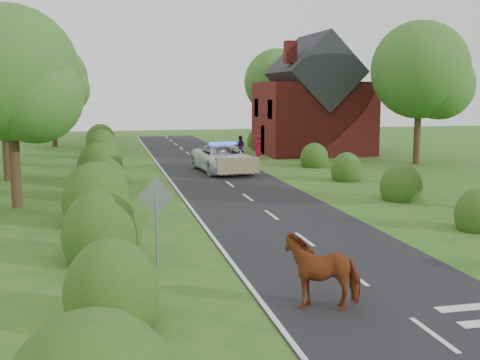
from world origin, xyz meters
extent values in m
plane|color=#2B5A21|center=(0.00, 0.00, 0.00)|extent=(120.00, 120.00, 0.00)
cube|color=black|center=(0.00, 15.00, 0.01)|extent=(6.00, 70.00, 0.02)
cube|color=white|center=(0.00, -4.00, 0.03)|extent=(0.12, 1.80, 0.01)
cube|color=white|center=(0.00, 0.00, 0.03)|extent=(0.12, 1.80, 0.01)
cube|color=white|center=(0.00, 4.00, 0.03)|extent=(0.12, 1.80, 0.01)
cube|color=white|center=(0.00, 8.00, 0.03)|extent=(0.12, 1.80, 0.01)
cube|color=white|center=(0.00, 12.00, 0.03)|extent=(0.12, 1.80, 0.01)
cube|color=white|center=(0.00, 16.00, 0.03)|extent=(0.12, 1.80, 0.01)
cube|color=white|center=(0.00, 20.00, 0.03)|extent=(0.12, 1.80, 0.01)
cube|color=white|center=(0.00, 24.00, 0.03)|extent=(0.12, 1.80, 0.01)
cube|color=white|center=(0.00, 28.00, 0.03)|extent=(0.12, 1.80, 0.01)
cube|color=white|center=(0.00, 32.00, 0.03)|extent=(0.12, 1.80, 0.01)
cube|color=white|center=(0.00, 36.00, 0.03)|extent=(0.12, 1.80, 0.01)
cube|color=white|center=(0.00, 40.00, 0.03)|extent=(0.12, 1.80, 0.01)
cube|color=white|center=(0.00, 44.00, 0.03)|extent=(0.12, 1.80, 0.01)
cube|color=white|center=(0.00, 48.00, 0.03)|extent=(0.12, 1.80, 0.01)
cube|color=white|center=(-2.90, 15.00, 0.03)|extent=(0.12, 70.00, 0.01)
cube|color=white|center=(1.40, -2.80, 0.03)|extent=(1.20, 0.35, 0.01)
ellipsoid|color=#214B1F|center=(-6.30, -2.00, 0.66)|extent=(2.00, 2.10, 2.40)
ellipsoid|color=#214B1F|center=(-6.50, 3.00, 0.74)|extent=(2.30, 2.41, 2.70)
ellipsoid|color=#214B1F|center=(-6.70, 8.00, 0.83)|extent=(2.50, 2.62, 3.00)
ellipsoid|color=#214B1F|center=(-6.40, 13.00, 0.69)|extent=(2.10, 2.20, 2.50)
ellipsoid|color=#214B1F|center=(-6.60, 18.00, 0.77)|extent=(2.40, 2.52, 2.80)
ellipsoid|color=#214B1F|center=(-6.30, 24.00, 0.72)|extent=(2.20, 2.31, 2.60)
ellipsoid|color=#214B1F|center=(-6.50, 30.00, 0.74)|extent=(2.30, 2.41, 2.70)
ellipsoid|color=#214B1F|center=(-6.60, 36.00, 0.77)|extent=(2.40, 2.52, 2.80)
ellipsoid|color=#214B1F|center=(6.40, 4.00, 0.52)|extent=(1.60, 1.68, 1.90)
ellipsoid|color=#214B1F|center=(6.60, 10.00, 0.58)|extent=(1.90, 2.00, 2.10)
ellipsoid|color=#214B1F|center=(6.50, 16.00, 0.55)|extent=(1.70, 1.78, 2.00)
ellipsoid|color=#214B1F|center=(6.80, 22.00, 0.55)|extent=(1.80, 1.89, 2.00)
ellipsoid|color=#214B1F|center=(6.60, 36.00, 0.55)|extent=(1.70, 1.78, 2.00)
cylinder|color=#332316|center=(-10.00, 12.00, 1.98)|extent=(0.44, 0.44, 3.96)
sphere|color=#385D21|center=(-10.00, 12.00, 5.58)|extent=(5.60, 5.60, 5.60)
sphere|color=#3D832E|center=(-9.02, 11.44, 4.68)|extent=(3.92, 3.92, 3.92)
cylinder|color=#332316|center=(-11.50, 20.00, 1.87)|extent=(0.44, 0.44, 3.74)
sphere|color=#385D21|center=(-11.50, 20.00, 5.27)|extent=(5.60, 5.60, 5.60)
sphere|color=#3D832E|center=(-10.52, 19.44, 4.42)|extent=(3.92, 3.92, 3.92)
cylinder|color=#332316|center=(-13.00, 30.00, 2.42)|extent=(0.44, 0.44, 4.84)
sphere|color=#385D21|center=(-13.00, 30.00, 6.82)|extent=(6.80, 6.80, 6.80)
sphere|color=#3D832E|center=(-11.81, 29.32, 5.72)|extent=(4.76, 4.76, 4.76)
cylinder|color=#332316|center=(-10.50, 40.00, 2.09)|extent=(0.44, 0.44, 4.18)
sphere|color=#385D21|center=(-10.50, 40.00, 5.89)|extent=(6.00, 6.00, 6.00)
sphere|color=#3D832E|center=(-9.45, 39.40, 4.94)|extent=(4.20, 4.20, 4.20)
cylinder|color=#332316|center=(14.00, 22.00, 2.20)|extent=(0.44, 0.44, 4.40)
sphere|color=#385D21|center=(14.00, 22.00, 6.20)|extent=(6.40, 6.40, 6.40)
sphere|color=#3D832E|center=(15.12, 21.36, 5.20)|extent=(4.48, 4.48, 4.48)
cylinder|color=#332316|center=(9.00, 38.00, 1.98)|extent=(0.44, 0.44, 3.96)
sphere|color=#385D21|center=(9.00, 38.00, 5.58)|extent=(6.00, 6.00, 6.00)
sphere|color=#3D832E|center=(10.05, 37.40, 4.68)|extent=(4.20, 4.20, 4.20)
cylinder|color=gray|center=(-5.00, 2.00, 1.10)|extent=(0.08, 0.08, 2.20)
cube|color=gray|center=(-5.00, 2.00, 2.00)|extent=(1.06, 0.04, 1.06)
cube|color=maroon|center=(9.50, 30.00, 2.75)|extent=(8.00, 7.00, 5.50)
cube|color=black|center=(9.50, 30.00, 6.20)|extent=(5.94, 7.40, 5.94)
cube|color=maroon|center=(7.00, 28.00, 7.60)|extent=(0.80, 0.80, 1.60)
imported|color=brown|center=(-1.59, -1.85, 0.70)|extent=(2.17, 1.49, 1.41)
imported|color=silver|center=(0.59, 20.81, 0.83)|extent=(3.31, 6.20, 1.66)
cube|color=yellow|center=(0.88, 17.82, 0.75)|extent=(2.47, 0.30, 0.91)
cube|color=blue|center=(0.59, 20.81, 1.74)|extent=(1.67, 0.44, 0.14)
imported|color=red|center=(4.15, 26.10, 0.90)|extent=(0.78, 0.76, 1.80)
imported|color=#411154|center=(3.37, 28.47, 0.80)|extent=(0.86, 0.72, 1.60)
camera|label=1|loc=(-6.35, -14.35, 4.90)|focal=45.00mm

